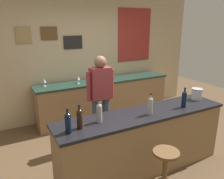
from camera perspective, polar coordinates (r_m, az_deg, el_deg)
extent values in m
plane|color=brown|center=(3.97, 4.01, -16.27)|extent=(10.00, 10.00, 0.00)
cube|color=tan|center=(5.21, -7.73, 8.18)|extent=(6.00, 0.06, 2.80)
cube|color=#997F4C|center=(4.83, -21.54, 12.70)|extent=(0.29, 0.02, 0.33)
cube|color=brown|center=(4.92, -15.65, 13.57)|extent=(0.33, 0.02, 0.27)
cube|color=black|center=(5.07, -9.86, 11.71)|extent=(0.41, 0.02, 0.28)
cube|color=maroon|center=(5.77, 5.71, 13.55)|extent=(0.93, 0.02, 1.28)
cube|color=olive|center=(3.46, 7.78, -13.21)|extent=(2.56, 0.57, 0.88)
cube|color=black|center=(3.26, 8.10, -6.17)|extent=(2.61, 0.60, 0.04)
cube|color=olive|center=(5.26, -1.77, -2.50)|extent=(3.10, 0.53, 0.86)
cube|color=#1E382D|center=(5.13, -1.81, 2.26)|extent=(3.17, 0.56, 0.04)
cylinder|color=#384766|center=(4.18, -1.53, -7.71)|extent=(0.13, 0.13, 0.86)
cylinder|color=#384766|center=(4.10, -4.05, -8.24)|extent=(0.13, 0.13, 0.86)
cube|color=maroon|center=(3.90, -2.92, 1.56)|extent=(0.36, 0.20, 0.56)
sphere|color=brown|center=(3.82, -3.01, 6.99)|extent=(0.21, 0.21, 0.21)
cylinder|color=maroon|center=(4.00, -0.07, 1.54)|extent=(0.08, 0.08, 0.52)
cylinder|color=maroon|center=(3.82, -5.90, 0.71)|extent=(0.08, 0.08, 0.52)
cylinder|color=brown|center=(3.05, 13.12, -20.74)|extent=(0.06, 0.06, 0.65)
cylinder|color=brown|center=(2.86, 13.58, -15.30)|extent=(0.32, 0.32, 0.03)
cylinder|color=black|center=(2.66, -11.07, -8.88)|extent=(0.07, 0.07, 0.20)
sphere|color=black|center=(2.61, -11.21, -6.65)|extent=(0.07, 0.07, 0.07)
cylinder|color=black|center=(2.60, -11.25, -6.00)|extent=(0.03, 0.03, 0.09)
cylinder|color=black|center=(2.58, -11.31, -4.91)|extent=(0.03, 0.03, 0.02)
cylinder|color=black|center=(2.75, -8.18, -7.88)|extent=(0.07, 0.07, 0.20)
sphere|color=black|center=(2.70, -8.28, -5.71)|extent=(0.07, 0.07, 0.07)
cylinder|color=black|center=(2.69, -8.31, -5.07)|extent=(0.03, 0.03, 0.09)
cylinder|color=black|center=(2.67, -8.35, -4.01)|extent=(0.03, 0.03, 0.02)
cylinder|color=#999E99|center=(2.89, -3.24, -6.42)|extent=(0.07, 0.07, 0.20)
sphere|color=#999E99|center=(2.85, -3.27, -4.34)|extent=(0.07, 0.07, 0.07)
cylinder|color=#999E99|center=(2.84, -3.29, -3.73)|extent=(0.03, 0.03, 0.09)
cylinder|color=black|center=(2.82, -3.30, -2.72)|extent=(0.03, 0.03, 0.02)
cylinder|color=#999E99|center=(3.17, 9.65, -4.55)|extent=(0.07, 0.07, 0.20)
sphere|color=#999E99|center=(3.13, 9.75, -2.63)|extent=(0.07, 0.07, 0.07)
cylinder|color=#999E99|center=(3.12, 9.78, -2.07)|extent=(0.03, 0.03, 0.09)
cylinder|color=black|center=(3.10, 9.82, -1.14)|extent=(0.03, 0.03, 0.02)
cylinder|color=black|center=(3.56, 17.77, -2.75)|extent=(0.07, 0.07, 0.20)
sphere|color=black|center=(3.52, 17.93, -1.02)|extent=(0.07, 0.07, 0.07)
cylinder|color=black|center=(3.52, 17.97, -0.51)|extent=(0.03, 0.03, 0.09)
cylinder|color=black|center=(3.50, 18.05, 0.32)|extent=(0.03, 0.03, 0.02)
cylinder|color=#B7BABF|center=(4.00, 20.71, -1.06)|extent=(0.17, 0.17, 0.18)
torus|color=#B7BABF|center=(3.98, 20.84, 0.18)|extent=(0.19, 0.19, 0.02)
cylinder|color=silver|center=(4.80, -16.64, 0.81)|extent=(0.06, 0.06, 0.00)
cylinder|color=silver|center=(4.79, -16.68, 1.27)|extent=(0.01, 0.01, 0.07)
cone|color=silver|center=(4.77, -16.76, 2.14)|extent=(0.07, 0.07, 0.08)
cylinder|color=silver|center=(4.87, -8.46, 1.57)|extent=(0.06, 0.06, 0.00)
cylinder|color=silver|center=(4.86, -8.48, 2.03)|extent=(0.01, 0.01, 0.07)
cone|color=silver|center=(4.84, -8.52, 2.89)|extent=(0.07, 0.07, 0.08)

